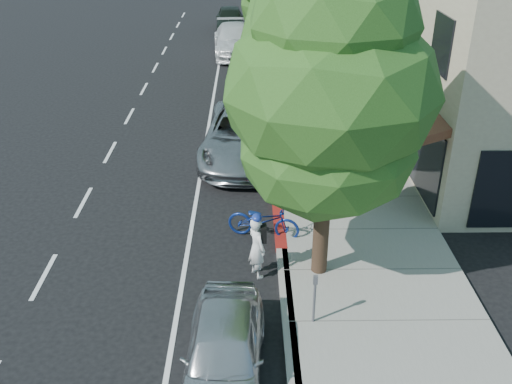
{
  "coord_description": "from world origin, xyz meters",
  "views": [
    {
      "loc": [
        -0.88,
        -14.08,
        8.74
      ],
      "look_at": [
        -0.69,
        0.05,
        1.35
      ],
      "focal_mm": 40.0,
      "sensor_mm": 36.0,
      "label": 1
    }
  ],
  "objects_px": {
    "street_tree_0": "(330,95)",
    "bicycle": "(263,220)",
    "white_pickup": "(235,40)",
    "dark_sedan": "(257,86)",
    "near_car_a": "(224,351)",
    "street_tree_2": "(291,20)",
    "street_tree_1": "(305,50)",
    "silver_suv": "(245,135)",
    "cyclist": "(257,247)",
    "pedestrian": "(342,94)",
    "dark_suv_far": "(230,19)"
  },
  "relations": [
    {
      "from": "dark_sedan",
      "to": "near_car_a",
      "type": "height_order",
      "value": "dark_sedan"
    },
    {
      "from": "street_tree_0",
      "to": "near_car_a",
      "type": "bearing_deg",
      "value": -123.4
    },
    {
      "from": "street_tree_0",
      "to": "street_tree_2",
      "type": "relative_size",
      "value": 1.17
    },
    {
      "from": "cyclist",
      "to": "bicycle",
      "type": "relative_size",
      "value": 0.81
    },
    {
      "from": "street_tree_0",
      "to": "white_pickup",
      "type": "relative_size",
      "value": 1.3
    },
    {
      "from": "dark_sedan",
      "to": "cyclist",
      "type": "bearing_deg",
      "value": -92.67
    },
    {
      "from": "street_tree_1",
      "to": "white_pickup",
      "type": "height_order",
      "value": "street_tree_1"
    },
    {
      "from": "white_pickup",
      "to": "dark_suv_far",
      "type": "distance_m",
      "value": 7.02
    },
    {
      "from": "street_tree_2",
      "to": "near_car_a",
      "type": "xyz_separation_m",
      "value": [
        -2.31,
        -15.5,
        -3.48
      ]
    },
    {
      "from": "street_tree_0",
      "to": "dark_suv_far",
      "type": "xyz_separation_m",
      "value": [
        -3.1,
        30.0,
        -3.99
      ]
    },
    {
      "from": "cyclist",
      "to": "bicycle",
      "type": "xyz_separation_m",
      "value": [
        0.22,
        1.84,
        -0.3
      ]
    },
    {
      "from": "cyclist",
      "to": "bicycle",
      "type": "bearing_deg",
      "value": -36.23
    },
    {
      "from": "street_tree_0",
      "to": "street_tree_1",
      "type": "relative_size",
      "value": 1.11
    },
    {
      "from": "dark_sedan",
      "to": "street_tree_0",
      "type": "bearing_deg",
      "value": -86.22
    },
    {
      "from": "street_tree_0",
      "to": "cyclist",
      "type": "height_order",
      "value": "street_tree_0"
    },
    {
      "from": "cyclist",
      "to": "dark_sedan",
      "type": "distance_m",
      "value": 14.16
    },
    {
      "from": "bicycle",
      "to": "white_pickup",
      "type": "bearing_deg",
      "value": 18.58
    },
    {
      "from": "cyclist",
      "to": "dark_sedan",
      "type": "relative_size",
      "value": 0.39
    },
    {
      "from": "near_car_a",
      "to": "street_tree_0",
      "type": "bearing_deg",
      "value": 59.14
    },
    {
      "from": "street_tree_2",
      "to": "white_pickup",
      "type": "xyz_separation_m",
      "value": [
        -2.63,
        11.0,
        -3.29
      ]
    },
    {
      "from": "white_pickup",
      "to": "near_car_a",
      "type": "bearing_deg",
      "value": -92.64
    },
    {
      "from": "pedestrian",
      "to": "silver_suv",
      "type": "bearing_deg",
      "value": 37.69
    },
    {
      "from": "cyclist",
      "to": "near_car_a",
      "type": "relative_size",
      "value": 0.42
    },
    {
      "from": "cyclist",
      "to": "white_pickup",
      "type": "distance_m",
      "value": 23.02
    },
    {
      "from": "bicycle",
      "to": "pedestrian",
      "type": "xyz_separation_m",
      "value": [
        3.73,
        10.32,
        0.39
      ]
    },
    {
      "from": "pedestrian",
      "to": "street_tree_2",
      "type": "bearing_deg",
      "value": -5.75
    },
    {
      "from": "cyclist",
      "to": "pedestrian",
      "type": "relative_size",
      "value": 1.07
    },
    {
      "from": "silver_suv",
      "to": "white_pickup",
      "type": "distance_m",
      "value": 15.52
    },
    {
      "from": "street_tree_0",
      "to": "bicycle",
      "type": "bearing_deg",
      "value": 126.89
    },
    {
      "from": "street_tree_2",
      "to": "white_pickup",
      "type": "bearing_deg",
      "value": 103.44
    },
    {
      "from": "silver_suv",
      "to": "dark_sedan",
      "type": "relative_size",
      "value": 1.48
    },
    {
      "from": "near_car_a",
      "to": "dark_suv_far",
      "type": "bearing_deg",
      "value": 93.9
    },
    {
      "from": "near_car_a",
      "to": "silver_suv",
      "type": "bearing_deg",
      "value": 90.63
    },
    {
      "from": "street_tree_2",
      "to": "near_car_a",
      "type": "distance_m",
      "value": 16.05
    },
    {
      "from": "white_pickup",
      "to": "silver_suv",
      "type": "bearing_deg",
      "value": -90.79
    },
    {
      "from": "dark_suv_far",
      "to": "pedestrian",
      "type": "bearing_deg",
      "value": -75.3
    },
    {
      "from": "street_tree_1",
      "to": "white_pickup",
      "type": "distance_m",
      "value": 17.55
    },
    {
      "from": "dark_sedan",
      "to": "silver_suv",
      "type": "bearing_deg",
      "value": -96.5
    },
    {
      "from": "street_tree_2",
      "to": "silver_suv",
      "type": "height_order",
      "value": "street_tree_2"
    },
    {
      "from": "street_tree_1",
      "to": "white_pickup",
      "type": "bearing_deg",
      "value": 98.79
    },
    {
      "from": "cyclist",
      "to": "bicycle",
      "type": "distance_m",
      "value": 1.88
    },
    {
      "from": "cyclist",
      "to": "dark_suv_far",
      "type": "relative_size",
      "value": 0.35
    },
    {
      "from": "cyclist",
      "to": "pedestrian",
      "type": "xyz_separation_m",
      "value": [
        3.94,
        12.16,
        0.09
      ]
    },
    {
      "from": "street_tree_2",
      "to": "white_pickup",
      "type": "distance_m",
      "value": 11.78
    },
    {
      "from": "silver_suv",
      "to": "pedestrian",
      "type": "xyz_separation_m",
      "value": [
        4.28,
        4.66,
        0.05
      ]
    },
    {
      "from": "street_tree_0",
      "to": "dark_sedan",
      "type": "xyz_separation_m",
      "value": [
        -1.4,
        14.16,
        -4.11
      ]
    },
    {
      "from": "bicycle",
      "to": "street_tree_0",
      "type": "bearing_deg",
      "value": -127.91
    },
    {
      "from": "near_car_a",
      "to": "white_pickup",
      "type": "bearing_deg",
      "value": 93.24
    },
    {
      "from": "street_tree_2",
      "to": "pedestrian",
      "type": "relative_size",
      "value": 4.26
    },
    {
      "from": "street_tree_2",
      "to": "dark_suv_far",
      "type": "xyz_separation_m",
      "value": [
        -3.1,
        18.0,
        -3.33
      ]
    }
  ]
}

